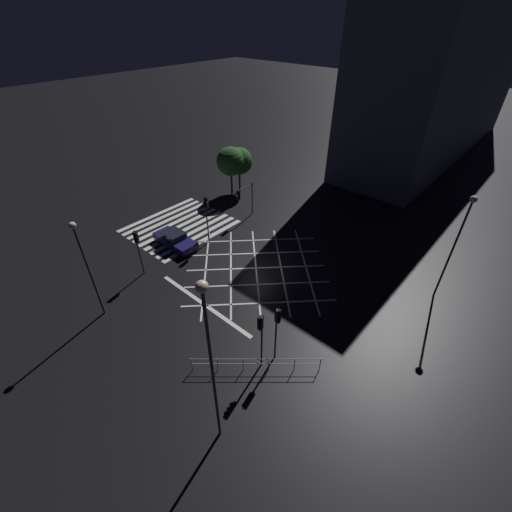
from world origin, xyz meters
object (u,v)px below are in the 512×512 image
object	(u,v)px
street_lamp_far	(85,258)
street_tree_far	(231,161)
street_lamp_east	(459,234)
street_lamp_west	(210,349)
traffic_light_sw_main	(244,195)
traffic_light_ne_cross	(261,331)
traffic_light_median_south	(207,210)
waiting_car	(175,240)
traffic_light_se_cross	(138,244)
street_tree_near	(239,161)
traffic_light_ne_main	(277,324)

from	to	relation	value
street_lamp_far	street_tree_far	distance (m)	20.32
street_lamp_east	street_lamp_west	xyz separation A→B (m)	(17.61, -4.49, 1.19)
traffic_light_sw_main	street_tree_far	size ratio (longest dim) A/B	0.64
traffic_light_sw_main	street_lamp_west	size ratio (longest dim) A/B	0.34
traffic_light_ne_cross	street_lamp_far	size ratio (longest dim) A/B	0.55
traffic_light_median_south	street_tree_far	distance (m)	9.89
street_lamp_east	street_lamp_west	distance (m)	18.21
traffic_light_sw_main	waiting_car	bearing A→B (deg)	-9.37
waiting_car	street_lamp_west	bearing A→B (deg)	-30.57
street_tree_far	waiting_car	size ratio (longest dim) A/B	1.23
traffic_light_sw_main	street_tree_far	bearing A→B (deg)	-122.56
traffic_light_se_cross	traffic_light_sw_main	world-z (taller)	traffic_light_se_cross
street_lamp_far	traffic_light_median_south	bearing A→B (deg)	-174.03
traffic_light_se_cross	waiting_car	bearing A→B (deg)	107.97
traffic_light_ne_cross	waiting_car	bearing A→B (deg)	-17.78
street_tree_near	waiting_car	distance (m)	12.76
traffic_light_ne_cross	street_tree_far	bearing A→B (deg)	-41.02
traffic_light_ne_main	traffic_light_ne_cross	world-z (taller)	traffic_light_ne_cross
traffic_light_se_cross	traffic_light_ne_main	bearing A→B (deg)	3.16
traffic_light_ne_main	waiting_car	distance (m)	14.83
street_lamp_far	street_tree_near	size ratio (longest dim) A/B	1.46
traffic_light_sw_main	street_lamp_far	xyz separation A→B (m)	(16.16, 1.71, 2.25)
traffic_light_se_cross	waiting_car	distance (m)	4.89
traffic_light_median_south	street_lamp_west	bearing A→B (deg)	-40.50
traffic_light_se_cross	traffic_light_ne_main	world-z (taller)	traffic_light_ne_main
street_lamp_west	traffic_light_ne_cross	bearing A→B (deg)	-164.90
street_lamp_east	street_lamp_far	size ratio (longest dim) A/B	1.10
traffic_light_se_cross	traffic_light_ne_cross	size ratio (longest dim) A/B	0.99
street_tree_near	waiting_car	xyz separation A→B (m)	(11.93, 3.46, -2.91)
traffic_light_ne_cross	street_lamp_east	bearing A→B (deg)	-113.45
street_tree_far	waiting_car	xyz separation A→B (m)	(10.71, 3.53, -3.22)
street_lamp_east	street_lamp_far	xyz separation A→B (m)	(17.19, -16.64, -0.64)
traffic_light_ne_main	traffic_light_sw_main	distance (m)	17.08
traffic_light_median_south	street_lamp_east	distance (m)	18.97
traffic_light_ne_main	traffic_light_sw_main	xyz separation A→B (m)	(-11.07, -12.99, -0.36)
street_tree_far	traffic_light_ne_cross	bearing A→B (deg)	48.98
traffic_light_se_cross	street_lamp_far	size ratio (longest dim) A/B	0.54
traffic_light_sw_main	street_tree_near	xyz separation A→B (m)	(-4.28, -4.72, 1.02)
waiting_car	street_lamp_east	bearing A→B (deg)	23.87
traffic_light_median_south	street_tree_near	world-z (taller)	street_tree_near
traffic_light_median_south	street_lamp_west	distance (m)	17.80
street_tree_near	traffic_light_sw_main	bearing A→B (deg)	47.84
traffic_light_median_south	waiting_car	world-z (taller)	traffic_light_median_south
street_lamp_east	street_tree_far	xyz separation A→B (m)	(-2.03, -23.14, -1.57)
traffic_light_median_south	street_tree_near	bearing A→B (deg)	119.09
traffic_light_sw_main	street_tree_near	bearing A→B (deg)	-132.16
traffic_light_se_cross	street_lamp_east	distance (m)	22.46
street_lamp_far	street_lamp_west	bearing A→B (deg)	88.05
traffic_light_median_south	street_tree_far	bearing A→B (deg)	122.89
street_tree_near	waiting_car	size ratio (longest dim) A/B	1.15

